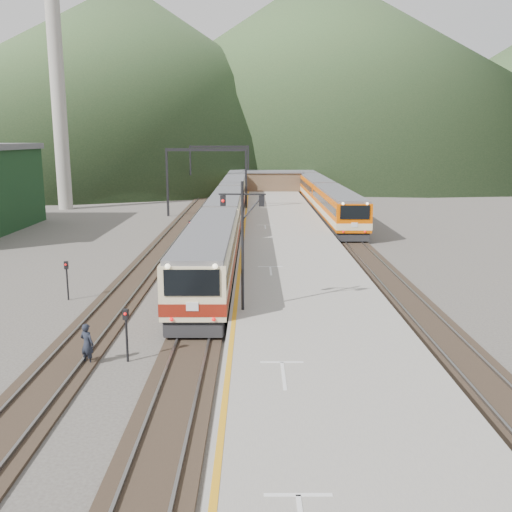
{
  "coord_description": "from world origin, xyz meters",
  "views": [
    {
      "loc": [
        2.79,
        -12.62,
        9.12
      ],
      "look_at": [
        2.88,
        21.76,
        2.0
      ],
      "focal_mm": 40.0,
      "sensor_mm": 36.0,
      "label": 1
    }
  ],
  "objects_px": {
    "second_train": "(316,188)",
    "signal_mast": "(242,232)",
    "main_train": "(230,200)",
    "worker": "(87,344)"
  },
  "relations": [
    {
      "from": "signal_mast",
      "to": "worker",
      "type": "xyz_separation_m",
      "value": [
        -6.29,
        -4.33,
        -3.92
      ]
    },
    {
      "from": "main_train",
      "to": "worker",
      "type": "bearing_deg",
      "value": -95.27
    },
    {
      "from": "main_train",
      "to": "second_train",
      "type": "xyz_separation_m",
      "value": [
        11.5,
        14.91,
        0.05
      ]
    },
    {
      "from": "second_train",
      "to": "signal_mast",
      "type": "height_order",
      "value": "signal_mast"
    },
    {
      "from": "second_train",
      "to": "signal_mast",
      "type": "xyz_separation_m",
      "value": [
        -9.28,
        -54.68,
        2.65
      ]
    },
    {
      "from": "signal_mast",
      "to": "worker",
      "type": "height_order",
      "value": "signal_mast"
    },
    {
      "from": "main_train",
      "to": "signal_mast",
      "type": "distance_m",
      "value": 39.93
    },
    {
      "from": "main_train",
      "to": "worker",
      "type": "distance_m",
      "value": 44.31
    },
    {
      "from": "main_train",
      "to": "signal_mast",
      "type": "relative_size",
      "value": 13.5
    },
    {
      "from": "main_train",
      "to": "second_train",
      "type": "relative_size",
      "value": 1.3
    }
  ]
}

